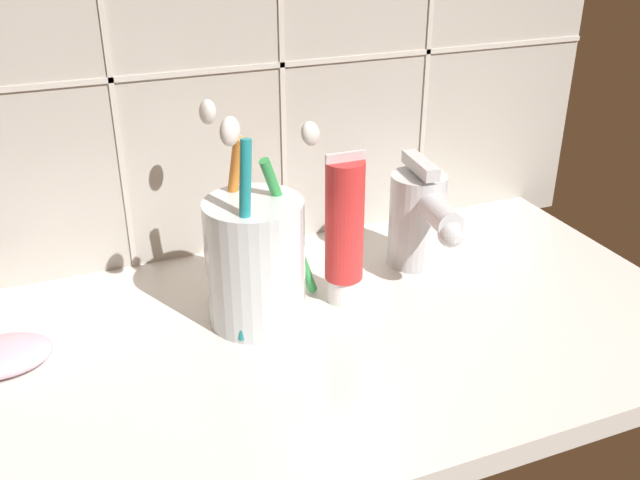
# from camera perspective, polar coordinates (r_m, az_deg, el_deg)

# --- Properties ---
(sink_counter) EXTENTS (0.64, 0.36, 0.02)m
(sink_counter) POSITION_cam_1_polar(r_m,az_deg,el_deg) (0.62, 1.38, -7.64)
(sink_counter) COLOR silver
(sink_counter) RESTS_ON ground
(toothbrush_cup) EXTENTS (0.12, 0.12, 0.19)m
(toothbrush_cup) POSITION_cam_1_polar(r_m,az_deg,el_deg) (0.60, -5.20, -1.48)
(toothbrush_cup) COLOR silver
(toothbrush_cup) RESTS_ON sink_counter
(toothpaste_tube) EXTENTS (0.04, 0.03, 0.14)m
(toothpaste_tube) POSITION_cam_1_polar(r_m,az_deg,el_deg) (0.62, 1.96, 0.78)
(toothpaste_tube) COLOR white
(toothpaste_tube) RESTS_ON sink_counter
(sink_faucet) EXTENTS (0.05, 0.11, 0.11)m
(sink_faucet) POSITION_cam_1_polar(r_m,az_deg,el_deg) (0.70, 8.01, 1.80)
(sink_faucet) COLOR silver
(sink_faucet) RESTS_ON sink_counter
(soap_bar) EXTENTS (0.08, 0.06, 0.02)m
(soap_bar) POSITION_cam_1_polar(r_m,az_deg,el_deg) (0.61, -24.10, -8.47)
(soap_bar) COLOR #DBB2C6
(soap_bar) RESTS_ON sink_counter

